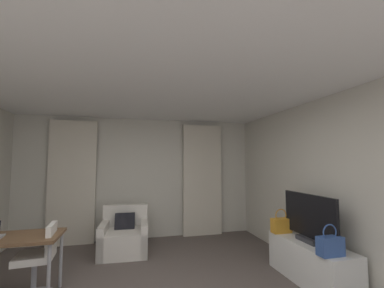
# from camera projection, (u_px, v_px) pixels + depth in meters

# --- Properties ---
(wall_window) EXTENTS (5.12, 0.06, 2.60)m
(wall_window) POSITION_uv_depth(u_px,v_px,m) (141.00, 178.00, 5.41)
(wall_window) COLOR beige
(wall_window) RESTS_ON ground
(wall_right) EXTENTS (0.06, 6.12, 2.60)m
(wall_right) POSITION_uv_depth(u_px,v_px,m) (355.00, 189.00, 3.09)
(wall_right) COLOR beige
(wall_right) RESTS_ON ground
(ceiling) EXTENTS (5.12, 6.12, 0.06)m
(ceiling) POSITION_uv_depth(u_px,v_px,m) (156.00, 69.00, 2.57)
(ceiling) COLOR white
(ceiling) RESTS_ON wall_left
(curtain_left_panel) EXTENTS (0.90, 0.06, 2.50)m
(curtain_left_panel) POSITION_uv_depth(u_px,v_px,m) (72.00, 182.00, 4.94)
(curtain_left_panel) COLOR beige
(curtain_left_panel) RESTS_ON ground
(curtain_right_panel) EXTENTS (0.90, 0.06, 2.50)m
(curtain_right_panel) POSITION_uv_depth(u_px,v_px,m) (202.00, 179.00, 5.61)
(curtain_right_panel) COLOR beige
(curtain_right_panel) RESTS_ON ground
(armchair) EXTENTS (0.87, 0.84, 0.81)m
(armchair) POSITION_uv_depth(u_px,v_px,m) (124.00, 237.00, 4.46)
(armchair) COLOR silver
(armchair) RESTS_ON ground
(desk) EXTENTS (1.28, 0.61, 0.76)m
(desk) POSITION_uv_depth(u_px,v_px,m) (1.00, 243.00, 2.90)
(desk) COLOR brown
(desk) RESTS_ON ground
(desk_chair) EXTENTS (0.48, 0.48, 0.88)m
(desk_chair) POSITION_uv_depth(u_px,v_px,m) (38.00, 266.00, 2.96)
(desk_chair) COLOR gray
(desk_chair) RESTS_ON ground
(tv_console) EXTENTS (0.48, 1.29, 0.54)m
(tv_console) POSITION_uv_depth(u_px,v_px,m) (310.00, 262.00, 3.37)
(tv_console) COLOR white
(tv_console) RESTS_ON ground
(tv_flatscreen) EXTENTS (0.20, 1.00, 0.66)m
(tv_flatscreen) POSITION_uv_depth(u_px,v_px,m) (309.00, 219.00, 3.41)
(tv_flatscreen) COLOR #333338
(tv_flatscreen) RESTS_ON tv_console
(handbag_primary) EXTENTS (0.30, 0.14, 0.37)m
(handbag_primary) POSITION_uv_depth(u_px,v_px,m) (281.00, 225.00, 3.84)
(handbag_primary) COLOR orange
(handbag_primary) RESTS_ON tv_console
(handbag_secondary) EXTENTS (0.30, 0.14, 0.37)m
(handbag_secondary) POSITION_uv_depth(u_px,v_px,m) (330.00, 245.00, 2.89)
(handbag_secondary) COLOR #335193
(handbag_secondary) RESTS_ON tv_console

